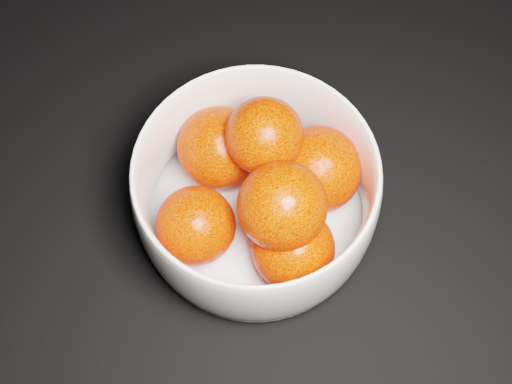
{
  "coord_description": "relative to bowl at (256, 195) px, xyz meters",
  "views": [
    {
      "loc": [
        0.23,
        -0.45,
        0.59
      ],
      "look_at": [
        0.25,
        -0.19,
        0.06
      ],
      "focal_mm": 50.0,
      "sensor_mm": 36.0,
      "label": 1
    }
  ],
  "objects": [
    {
      "name": "orange_pile",
      "position": [
        0.01,
        0.0,
        0.01
      ],
      "size": [
        0.18,
        0.17,
        0.11
      ],
      "color": "#FF2C06",
      "rests_on": "bowl"
    },
    {
      "name": "bowl",
      "position": [
        0.0,
        0.0,
        0.0
      ],
      "size": [
        0.21,
        0.21,
        0.1
      ],
      "rotation": [
        0.0,
        0.0,
        -0.15
      ],
      "color": "silver",
      "rests_on": "ground"
    }
  ]
}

